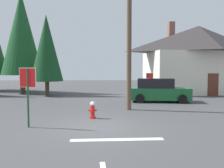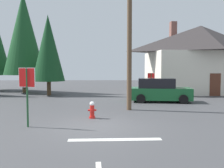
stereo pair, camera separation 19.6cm
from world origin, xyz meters
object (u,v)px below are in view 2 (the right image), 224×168
at_px(utility_pole, 129,40).
at_px(parked_car, 159,91).
at_px(stop_sign_near, 27,84).
at_px(pine_tree_short_left, 24,34).
at_px(fire_hydrant, 92,110).
at_px(stop_sign_far, 151,80).
at_px(pine_tree_tall_left, 48,48).
at_px(house, 200,58).

bearing_deg(utility_pole, parked_car, 52.65).
distance_m(stop_sign_near, pine_tree_short_left, 15.74).
xyz_separation_m(fire_hydrant, stop_sign_far, (4.58, 9.02, 1.05)).
relative_size(pine_tree_tall_left, pine_tree_short_left, 0.72).
xyz_separation_m(stop_sign_far, pine_tree_short_left, (-12.15, 3.66, 4.45)).
distance_m(stop_sign_near, stop_sign_far, 12.85).
xyz_separation_m(stop_sign_near, utility_pole, (4.58, 3.99, 2.31)).
distance_m(fire_hydrant, house, 15.98).
distance_m(utility_pole, house, 12.62).
xyz_separation_m(stop_sign_near, stop_sign_far, (7.13, 10.68, -0.31)).
bearing_deg(fire_hydrant, pine_tree_tall_left, 114.14).
distance_m(stop_sign_near, pine_tree_tall_left, 12.20).
height_order(parked_car, pine_tree_tall_left, pine_tree_tall_left).
height_order(stop_sign_far, house, house).
relative_size(utility_pole, stop_sign_far, 3.82).
distance_m(house, parked_car, 8.85).
bearing_deg(parked_car, house, 49.40).
distance_m(utility_pole, pine_tree_short_left, 14.23).
bearing_deg(stop_sign_near, house, 47.41).
height_order(stop_sign_far, parked_car, stop_sign_far).
xyz_separation_m(fire_hydrant, pine_tree_short_left, (-7.57, 12.68, 5.50)).
height_order(stop_sign_near, stop_sign_far, stop_sign_near).
bearing_deg(parked_car, utility_pole, -127.35).
distance_m(stop_sign_far, parked_car, 3.44).
bearing_deg(pine_tree_short_left, pine_tree_tall_left, -40.15).
relative_size(fire_hydrant, pine_tree_tall_left, 0.11).
distance_m(fire_hydrant, utility_pole, 4.79).
bearing_deg(stop_sign_near, pine_tree_short_left, 109.27).
distance_m(fire_hydrant, stop_sign_far, 10.17).
bearing_deg(house, stop_sign_far, -151.03).
bearing_deg(stop_sign_far, utility_pole, -110.86).
relative_size(utility_pole, house, 0.70).
xyz_separation_m(fire_hydrant, pine_tree_tall_left, (-4.53, 10.11, 3.85)).
bearing_deg(pine_tree_short_left, house, -2.04).
bearing_deg(utility_pole, pine_tree_short_left, 132.82).
bearing_deg(pine_tree_tall_left, parked_car, -26.23).
xyz_separation_m(utility_pole, stop_sign_far, (2.55, 6.70, -2.62)).
height_order(stop_sign_near, fire_hydrant, stop_sign_near).
bearing_deg(parked_car, pine_tree_short_left, 149.86).
relative_size(parked_car, pine_tree_short_left, 0.44).
height_order(pine_tree_tall_left, pine_tree_short_left, pine_tree_short_left).
bearing_deg(parked_car, stop_sign_near, -134.24).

